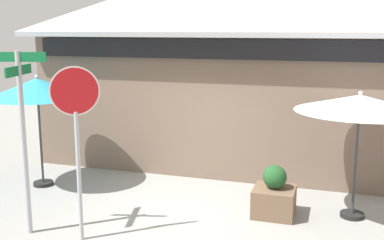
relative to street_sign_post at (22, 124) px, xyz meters
name	(u,v)px	position (x,y,z in m)	size (l,w,h in m)	color
ground_plane	(177,215)	(2.17, 1.59, -1.99)	(28.00, 28.00, 0.10)	gray
cafe_building	(222,90)	(1.90, 6.17, -0.15)	(9.00, 5.48, 4.54)	#705B4C
street_sign_post	(22,124)	(0.00, 0.00, 0.00)	(0.98, 0.92, 3.15)	#A8AAB2
stop_sign	(76,121)	(1.01, 0.04, 0.11)	(0.68, 0.44, 2.92)	#A8AAB2
patio_umbrella_teal_left	(37,89)	(-1.27, 2.22, 0.27)	(2.13, 2.13, 2.51)	black
patio_umbrella_ivory_center	(360,104)	(5.38, 2.41, 0.22)	(2.33, 2.33, 2.40)	black
sidewalk_planter	(274,196)	(3.95, 2.06, -1.57)	(0.77, 0.77, 0.98)	brown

